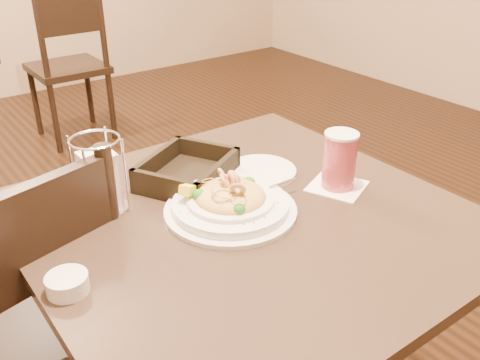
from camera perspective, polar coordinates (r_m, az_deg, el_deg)
main_table at (r=1.30m, az=0.54°, el=-12.94°), size 0.90×0.90×0.76m
dining_chair_near at (r=1.37m, az=-21.90°, el=-14.41°), size 0.51×0.51×0.93m
dining_chair_far at (r=3.45m, az=-17.73°, el=11.87°), size 0.42×0.42×0.93m
pasta_bowl at (r=1.16m, az=-1.06°, el=-2.36°), size 0.32×0.29×0.09m
drink_glass at (r=1.27m, az=10.56°, el=2.02°), size 0.16×0.16×0.14m
bread_basket at (r=1.30m, az=-5.63°, el=0.76°), size 0.28×0.27×0.06m
napkin_caddy at (r=1.19m, az=-14.72°, el=0.03°), size 0.11×0.11×0.17m
side_plate at (r=1.34m, az=2.23°, el=0.96°), size 0.19×0.19×0.01m
butter_ramekin at (r=0.99m, az=-17.93°, el=-10.49°), size 0.08×0.08×0.03m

